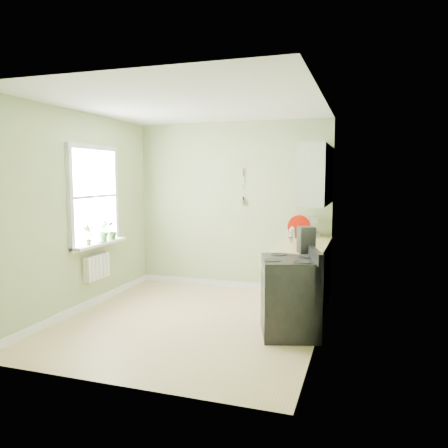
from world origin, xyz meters
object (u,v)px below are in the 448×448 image
(kettle, at_px, (292,232))
(coffee_maker, at_px, (306,240))
(stove, at_px, (290,296))
(stand_mixer, at_px, (312,227))

(kettle, height_order, coffee_maker, coffee_maker)
(stove, bearing_deg, kettle, 98.57)
(stand_mixer, bearing_deg, coffee_maker, -86.44)
(stand_mixer, xyz_separation_m, kettle, (-0.26, -0.29, -0.06))
(stove, relative_size, coffee_maker, 3.20)
(stove, relative_size, stand_mixer, 2.88)
(stand_mixer, relative_size, kettle, 1.92)
(stove, distance_m, coffee_maker, 0.72)
(kettle, distance_m, coffee_maker, 1.20)
(kettle, relative_size, coffee_maker, 0.58)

